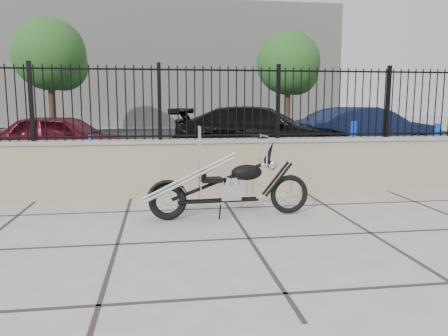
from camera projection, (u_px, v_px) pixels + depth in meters
name	position (u px, v px, depth m)	size (l,w,h in m)	color
ground_plane	(249.00, 239.00, 5.07)	(90.00, 90.00, 0.00)	#99968E
parking_lot	(186.00, 143.00, 17.30)	(30.00, 30.00, 0.00)	black
retaining_wall	(220.00, 167.00, 7.45)	(14.00, 0.36, 0.96)	gray
iron_fence	(220.00, 103.00, 7.29)	(14.00, 0.08, 1.20)	black
background_building	(173.00, 68.00, 30.42)	(22.00, 6.00, 8.00)	beige
chopper_motorcycle	(227.00, 171.00, 5.94)	(2.14, 0.38, 1.28)	black
car_red	(64.00, 139.00, 11.05)	(1.54, 3.82, 1.30)	#490A15
car_black	(262.00, 132.00, 12.46)	(2.06, 5.06, 1.47)	black
car_blue	(366.00, 131.00, 13.03)	(1.53, 4.38, 1.44)	black
bollard_a	(92.00, 155.00, 9.54)	(0.11, 0.11, 0.88)	blue
bollard_b	(353.00, 146.00, 10.16)	(0.14, 0.14, 1.14)	#0C2DBF
bollard_c	(436.00, 147.00, 10.10)	(0.13, 0.13, 1.09)	#0C31BB
tree_left	(49.00, 51.00, 20.16)	(3.34, 3.34, 5.64)	#382619
tree_right	(288.00, 60.00, 20.94)	(3.05, 3.05, 5.15)	#382619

